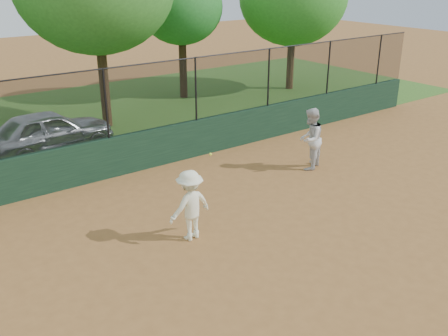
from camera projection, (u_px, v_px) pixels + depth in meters
ground at (255, 261)px, 10.53m from camera, size 80.00×80.00×0.00m
back_wall at (127, 154)px, 14.78m from camera, size 26.00×0.20×1.20m
grass_strip at (59, 125)px, 19.49m from camera, size 36.00×12.00×0.01m
parked_car at (50, 131)px, 16.47m from camera, size 4.21×1.86×1.41m
player_second at (310, 139)px, 14.99m from camera, size 1.14×1.05×1.89m
player_main at (190, 205)px, 11.11m from camera, size 1.12×0.71×2.02m
fence_assembly at (121, 100)px, 14.15m from camera, size 26.00×0.06×2.00m
tree_3 at (181, 8)px, 22.09m from camera, size 3.80×3.46×5.71m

